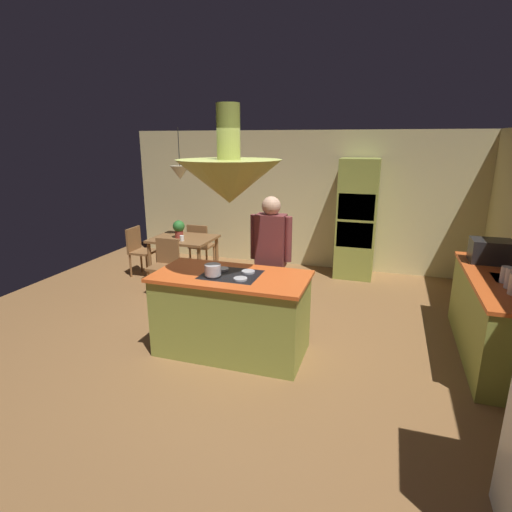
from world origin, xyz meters
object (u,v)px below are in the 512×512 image
at_px(kitchen_island, 232,313).
at_px(cup_on_table, 182,238).
at_px(dining_table, 184,244).
at_px(person_at_island, 271,255).
at_px(microwave_on_counter, 491,251).
at_px(chair_at_corner, 139,248).
at_px(canister_sugar, 511,278).
at_px(oven_tower, 357,219).
at_px(canister_tea, 506,275).
at_px(cooking_pot_on_cooktop, 213,270).
at_px(potted_plant_on_table, 179,228).
at_px(chair_by_back_wall, 200,243).
at_px(chair_facing_island, 165,262).

distance_m(kitchen_island, cup_on_table, 2.51).
height_order(dining_table, person_at_island, person_at_island).
xyz_separation_m(kitchen_island, person_at_island, (0.26, 0.71, 0.52)).
bearing_deg(kitchen_island, microwave_on_counter, 26.54).
height_order(kitchen_island, dining_table, kitchen_island).
distance_m(kitchen_island, dining_table, 2.71).
bearing_deg(chair_at_corner, canister_sugar, -106.73).
relative_size(oven_tower, person_at_island, 1.20).
relative_size(oven_tower, dining_table, 2.00).
xyz_separation_m(dining_table, chair_at_corner, (-0.90, -0.00, -0.15)).
relative_size(person_at_island, chair_at_corner, 1.99).
bearing_deg(oven_tower, kitchen_island, -108.74).
bearing_deg(kitchen_island, canister_tea, 12.79).
distance_m(cup_on_table, cooking_pot_on_cooktop, 2.50).
distance_m(chair_at_corner, canister_tea, 5.65).
height_order(person_at_island, potted_plant_on_table, person_at_island).
bearing_deg(chair_at_corner, oven_tower, -72.83).
bearing_deg(cooking_pot_on_cooktop, kitchen_island, 39.09).
relative_size(cup_on_table, cooking_pot_on_cooktop, 0.50).
height_order(chair_by_back_wall, canister_sugar, canister_sugar).
height_order(oven_tower, chair_facing_island, oven_tower).
height_order(kitchen_island, chair_by_back_wall, kitchen_island).
distance_m(chair_at_corner, microwave_on_counter, 5.51).
bearing_deg(person_at_island, canister_sugar, -5.45).
relative_size(oven_tower, canister_tea, 12.07).
distance_m(dining_table, potted_plant_on_table, 0.28).
relative_size(kitchen_island, dining_table, 1.66).
xyz_separation_m(kitchen_island, potted_plant_on_table, (-1.77, 2.08, 0.45)).
xyz_separation_m(potted_plant_on_table, microwave_on_counter, (4.61, -0.67, 0.15)).
xyz_separation_m(chair_by_back_wall, canister_tea, (4.54, -2.10, 0.52)).
bearing_deg(chair_by_back_wall, person_at_island, 133.94).
height_order(potted_plant_on_table, microwave_on_counter, microwave_on_counter).
xyz_separation_m(canister_tea, cooking_pot_on_cooktop, (-3.00, -0.77, -0.01)).
height_order(potted_plant_on_table, canister_tea, canister_tea).
xyz_separation_m(chair_at_corner, potted_plant_on_table, (0.83, -0.02, 0.42)).
distance_m(cup_on_table, canister_sugar, 4.68).
relative_size(oven_tower, chair_by_back_wall, 2.39).
bearing_deg(cooking_pot_on_cooktop, canister_tea, 14.48).
height_order(chair_by_back_wall, chair_at_corner, same).
bearing_deg(cup_on_table, canister_sugar, -17.74).
bearing_deg(potted_plant_on_table, chair_at_corner, 178.90).
height_order(kitchen_island, canister_tea, canister_tea).
bearing_deg(chair_facing_island, potted_plant_on_table, 96.11).
bearing_deg(chair_by_back_wall, dining_table, 90.00).
distance_m(kitchen_island, chair_at_corner, 3.34).
height_order(dining_table, chair_facing_island, chair_facing_island).
xyz_separation_m(cup_on_table, canister_tea, (4.45, -1.24, 0.22)).
distance_m(canister_tea, cooking_pot_on_cooktop, 3.10).
relative_size(chair_at_corner, cooking_pot_on_cooktop, 4.83).
bearing_deg(canister_sugar, potted_plant_on_table, 160.63).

